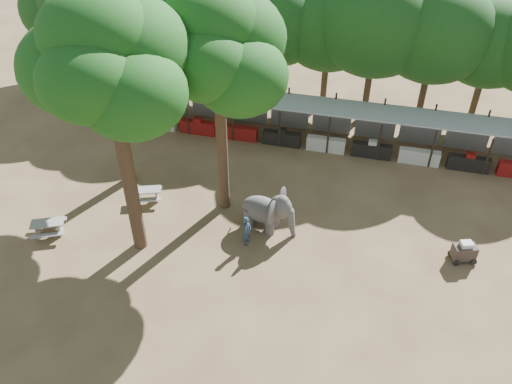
% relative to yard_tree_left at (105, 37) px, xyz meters
% --- Properties ---
extents(ground, '(100.00, 100.00, 0.00)m').
position_rel_yard_tree_left_xyz_m(ground, '(9.13, -7.19, -8.20)').
color(ground, brown).
rests_on(ground, ground).
extents(vendor_stalls, '(28.00, 2.99, 2.80)m').
position_rel_yard_tree_left_xyz_m(vendor_stalls, '(9.13, 6.65, -7.02)').
color(vendor_stalls, '#9A9DA1').
rests_on(vendor_stalls, ground).
extents(yard_tree_left, '(7.10, 6.90, 11.02)m').
position_rel_yard_tree_left_xyz_m(yard_tree_left, '(0.00, 0.00, 0.00)').
color(yard_tree_left, '#332316').
rests_on(yard_tree_left, ground).
extents(yard_tree_center, '(7.10, 6.90, 12.04)m').
position_rel_yard_tree_left_xyz_m(yard_tree_center, '(3.00, -5.00, 1.01)').
color(yard_tree_center, '#332316').
rests_on(yard_tree_center, ground).
extents(yard_tree_back, '(7.10, 6.90, 11.36)m').
position_rel_yard_tree_left_xyz_m(yard_tree_back, '(6.00, -1.00, 0.34)').
color(yard_tree_back, '#332316').
rests_on(yard_tree_back, ground).
extents(backdrop_trees, '(46.46, 5.95, 8.33)m').
position_rel_yard_tree_left_xyz_m(backdrop_trees, '(9.13, 11.81, -2.69)').
color(backdrop_trees, '#332316').
rests_on(backdrop_trees, ground).
extents(elephant, '(3.02, 2.25, 2.26)m').
position_rel_yard_tree_left_xyz_m(elephant, '(8.82, -2.40, -7.07)').
color(elephant, '#444242').
rests_on(elephant, ground).
extents(handler, '(0.41, 0.60, 1.64)m').
position_rel_yard_tree_left_xyz_m(handler, '(8.10, -3.78, -7.38)').
color(handler, '#26384C').
rests_on(handler, ground).
extents(picnic_table_near, '(2.02, 1.94, 0.78)m').
position_rel_yard_tree_left_xyz_m(picnic_table_near, '(-1.56, -5.63, -7.69)').
color(picnic_table_near, gray).
rests_on(picnic_table_near, ground).
extents(picnic_table_far, '(1.85, 1.77, 0.74)m').
position_rel_yard_tree_left_xyz_m(picnic_table_far, '(1.99, -1.82, -7.72)').
color(picnic_table_far, gray).
rests_on(picnic_table_far, ground).
extents(cart_front, '(1.31, 1.07, 1.11)m').
position_rel_yard_tree_left_xyz_m(cart_front, '(18.16, -2.30, -7.65)').
color(cart_front, '#312821').
rests_on(cart_front, ground).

